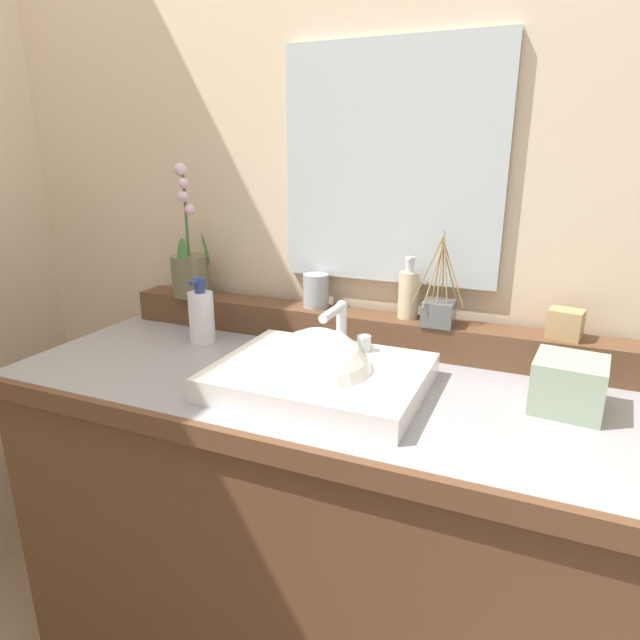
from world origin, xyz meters
name	(u,v)px	position (x,y,z in m)	size (l,w,h in m)	color
wall_back	(379,149)	(0.00, 0.41, 1.32)	(3.05, 0.20, 2.63)	beige
vanity_cabinet	(318,530)	(0.00, 0.00, 0.41)	(1.40, 0.61, 0.83)	brown
back_ledge	(354,328)	(0.00, 0.24, 0.87)	(1.33, 0.10, 0.08)	brown
sink_basin	(319,381)	(0.03, -0.06, 0.85)	(0.43, 0.35, 0.27)	white
soap_bar	(290,339)	(-0.09, 0.04, 0.89)	(0.07, 0.04, 0.02)	beige
potted_plant	(190,267)	(-0.50, 0.22, 0.99)	(0.11, 0.11, 0.37)	brown
soap_dispenser	(408,293)	(0.14, 0.25, 0.97)	(0.05, 0.05, 0.15)	beige
tumbler_cup	(316,291)	(-0.11, 0.25, 0.96)	(0.07, 0.07, 0.09)	#9B9FA7
reed_diffuser	(439,311)	(0.22, 0.22, 0.94)	(0.12, 0.10, 0.23)	#50524F
trinket_box	(565,324)	(0.50, 0.24, 0.94)	(0.07, 0.06, 0.07)	tan
lotion_bottle	(201,315)	(-0.38, 0.10, 0.90)	(0.07, 0.07, 0.17)	white
tissue_box	(569,384)	(0.51, 0.04, 0.88)	(0.13, 0.13, 0.10)	#93A98E
mirror	(391,166)	(0.07, 0.30, 1.28)	(0.55, 0.02, 0.57)	silver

